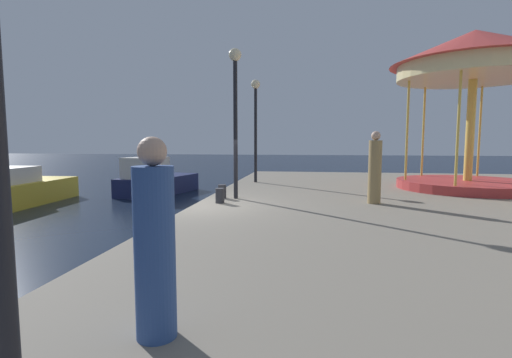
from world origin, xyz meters
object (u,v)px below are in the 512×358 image
object	(u,v)px
bollard_north	(222,191)
bollard_south	(220,196)
person_mid_promenade	(375,170)
lamp_post_mid_promenade	(235,97)
motorboat_navy	(156,180)
person_by_the_water	(155,246)
carousel	(474,71)
lamp_post_far_end	(256,112)
motorboat_yellow	(7,192)

from	to	relation	value
bollard_north	bollard_south	bearing A→B (deg)	-80.57
bollard_north	person_mid_promenade	size ratio (longest dim) A/B	0.21
lamp_post_mid_promenade	person_mid_promenade	size ratio (longest dim) A/B	2.21
motorboat_navy	person_by_the_water	xyz separation A→B (m)	(5.88, -13.71, 0.95)
carousel	person_mid_promenade	world-z (taller)	carousel
bollard_south	person_mid_promenade	bearing A→B (deg)	7.59
motorboat_navy	person_by_the_water	world-z (taller)	person_by_the_water
motorboat_navy	lamp_post_far_end	size ratio (longest dim) A/B	1.09
carousel	person_mid_promenade	bearing A→B (deg)	-135.73
lamp_post_far_end	person_mid_promenade	world-z (taller)	lamp_post_far_end
lamp_post_mid_promenade	bollard_north	bearing A→B (deg)	-176.69
motorboat_yellow	bollard_north	size ratio (longest dim) A/B	15.20
motorboat_yellow	carousel	xyz separation A→B (m)	(16.66, 1.48, 4.25)
motorboat_navy	person_by_the_water	size ratio (longest dim) A/B	2.64
bollard_south	person_by_the_water	bearing A→B (deg)	-80.63
lamp_post_mid_promenade	bollard_south	distance (m)	2.86
motorboat_yellow	carousel	distance (m)	17.25
lamp_post_far_end	bollard_north	world-z (taller)	lamp_post_far_end
lamp_post_mid_promenade	motorboat_navy	bearing A→B (deg)	130.13
lamp_post_mid_promenade	bollard_north	distance (m)	2.74
carousel	bollard_south	bearing A→B (deg)	-151.93
lamp_post_mid_promenade	bollard_south	bearing A→B (deg)	-106.92
bollard_north	motorboat_navy	bearing A→B (deg)	127.67
motorboat_yellow	carousel	size ratio (longest dim) A/B	1.12
bollard_south	person_by_the_water	size ratio (longest dim) A/B	0.24
bollard_south	motorboat_navy	bearing A→B (deg)	124.89
motorboat_yellow	motorboat_navy	bearing A→B (deg)	45.14
lamp_post_mid_promenade	person_mid_promenade	distance (m)	4.34
lamp_post_far_end	motorboat_navy	bearing A→B (deg)	163.32
lamp_post_far_end	bollard_north	size ratio (longest dim) A/B	10.25
person_by_the_water	person_mid_promenade	world-z (taller)	person_mid_promenade
carousel	motorboat_yellow	bearing A→B (deg)	-174.91
bollard_north	person_mid_promenade	bearing A→B (deg)	-3.98
motorboat_navy	bollard_south	size ratio (longest dim) A/B	11.15
lamp_post_far_end	person_mid_promenade	size ratio (longest dim) A/B	2.13
lamp_post_mid_promenade	lamp_post_far_end	bearing A→B (deg)	90.97
person_by_the_water	bollard_north	bearing A→B (deg)	99.38
person_mid_promenade	bollard_north	bearing A→B (deg)	176.02
motorboat_navy	carousel	size ratio (longest dim) A/B	0.82
motorboat_yellow	person_mid_promenade	world-z (taller)	person_mid_promenade
motorboat_navy	bollard_north	world-z (taller)	motorboat_navy
bollard_south	person_by_the_water	world-z (taller)	person_by_the_water
lamp_post_mid_promenade	bollard_south	xyz separation A→B (m)	(-0.26, -0.86, -2.71)
motorboat_yellow	person_by_the_water	distance (m)	13.88
carousel	bollard_north	xyz separation A→B (m)	(-7.95, -3.33, -3.83)
motorboat_yellow	lamp_post_mid_promenade	size ratio (longest dim) A/B	1.43
person_mid_promenade	bollard_south	bearing A→B (deg)	-172.41
motorboat_navy	lamp_post_mid_promenade	xyz separation A→B (m)	(5.01, -5.94, 3.07)
lamp_post_far_end	person_by_the_water	distance (m)	12.43
motorboat_yellow	person_mid_promenade	distance (m)	13.17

